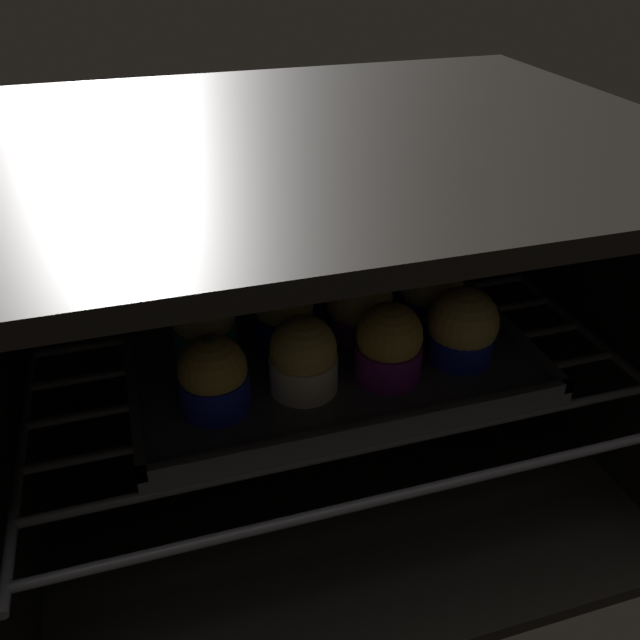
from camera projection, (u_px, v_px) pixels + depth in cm
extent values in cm
cube|color=black|center=(322.00, 462.00, 71.89)|extent=(59.00, 47.00, 1.50)
cube|color=black|center=(322.00, 139.00, 53.01)|extent=(59.00, 47.00, 1.50)
cube|color=black|center=(268.00, 229.00, 80.88)|extent=(59.00, 1.50, 34.00)
cube|color=black|center=(583.00, 282.00, 69.52)|extent=(1.50, 47.00, 34.00)
cylinder|color=#4C494C|center=(397.00, 496.00, 48.86)|extent=(54.00, 0.80, 0.80)
cylinder|color=#4C494C|center=(371.00, 447.00, 53.26)|extent=(54.00, 0.80, 0.80)
cylinder|color=#4C494C|center=(349.00, 406.00, 57.66)|extent=(54.00, 0.80, 0.80)
cylinder|color=#4C494C|center=(330.00, 370.00, 62.05)|extent=(54.00, 0.80, 0.80)
cylinder|color=#4C494C|center=(314.00, 340.00, 66.45)|extent=(54.00, 0.80, 0.80)
cylinder|color=#4C494C|center=(300.00, 313.00, 70.85)|extent=(54.00, 0.80, 0.80)
cylinder|color=#4C494C|center=(287.00, 289.00, 75.25)|extent=(54.00, 0.80, 0.80)
cylinder|color=#4C494C|center=(276.00, 268.00, 79.65)|extent=(54.00, 0.80, 0.80)
cylinder|color=#4C494C|center=(26.00, 406.00, 57.61)|extent=(0.80, 42.00, 0.80)
cylinder|color=#4C494C|center=(562.00, 312.00, 70.90)|extent=(0.80, 42.00, 0.80)
cube|color=#4C4C51|center=(320.00, 342.00, 64.27)|extent=(36.42, 29.08, 1.20)
cube|color=#4C4C51|center=(372.00, 426.00, 52.23)|extent=(36.42, 0.80, 1.00)
cube|color=#4C4C51|center=(284.00, 268.00, 75.14)|extent=(36.42, 0.80, 1.00)
cube|color=#4C4C51|center=(130.00, 364.00, 59.30)|extent=(0.80, 29.08, 1.00)
cube|color=#4C4C51|center=(485.00, 305.00, 68.07)|extent=(0.80, 29.08, 1.00)
cylinder|color=#1928B7|center=(215.00, 391.00, 54.27)|extent=(5.87, 5.87, 3.24)
sphere|color=gold|center=(212.00, 369.00, 53.07)|extent=(5.65, 5.65, 5.65)
sphere|color=#28702D|center=(209.00, 348.00, 51.96)|extent=(1.68, 1.68, 1.68)
cylinder|color=silver|center=(304.00, 372.00, 56.41)|extent=(5.87, 5.87, 3.24)
sphere|color=#DBBC60|center=(303.00, 348.00, 55.08)|extent=(5.68, 5.68, 5.68)
cylinder|color=#7A238C|center=(388.00, 361.00, 57.86)|extent=(5.87, 5.87, 3.24)
sphere|color=gold|center=(390.00, 335.00, 56.43)|extent=(5.74, 5.74, 5.74)
cylinder|color=#1928B7|center=(460.00, 343.00, 60.20)|extent=(5.87, 5.87, 3.24)
sphere|color=#DBBC60|center=(463.00, 322.00, 58.98)|extent=(6.36, 6.36, 6.36)
sphere|color=#19511E|center=(456.00, 302.00, 58.05)|extent=(1.81, 1.81, 1.81)
cylinder|color=#0C8C84|center=(206.00, 339.00, 60.70)|extent=(5.87, 5.87, 3.24)
sphere|color=#E0CC7A|center=(203.00, 314.00, 59.24)|extent=(5.83, 5.83, 5.83)
cylinder|color=#1928B7|center=(285.00, 327.00, 62.45)|extent=(5.87, 5.87, 3.24)
sphere|color=#DBBC60|center=(284.00, 303.00, 61.03)|extent=(5.58, 5.58, 5.58)
sphere|color=#1E6023|center=(283.00, 283.00, 59.67)|extent=(2.21, 2.21, 2.21)
cylinder|color=#7A238C|center=(359.00, 319.00, 63.70)|extent=(5.87, 5.87, 3.24)
sphere|color=#E0CC7A|center=(359.00, 299.00, 62.52)|extent=(6.37, 6.37, 6.37)
sphere|color=#1E6023|center=(355.00, 280.00, 60.63)|extent=(2.33, 2.33, 2.33)
cylinder|color=#1928B7|center=(428.00, 306.00, 65.81)|extent=(5.87, 5.87, 3.24)
sphere|color=#E0CC7A|center=(430.00, 282.00, 64.41)|extent=(6.39, 6.39, 6.39)
sphere|color=#28702D|center=(426.00, 264.00, 62.28)|extent=(2.30, 2.30, 2.30)
cylinder|color=#0C8C84|center=(192.00, 304.00, 66.06)|extent=(5.87, 5.87, 3.24)
sphere|color=#DBBC60|center=(190.00, 286.00, 64.96)|extent=(5.64, 5.64, 5.64)
sphere|color=#19511E|center=(187.00, 269.00, 63.80)|extent=(2.41, 2.41, 2.41)
cylinder|color=silver|center=(267.00, 290.00, 68.44)|extent=(5.87, 5.87, 3.24)
sphere|color=#DBBC60|center=(266.00, 267.00, 67.02)|extent=(6.25, 6.25, 6.25)
cylinder|color=#1928B7|center=(331.00, 281.00, 70.07)|extent=(5.87, 5.87, 3.24)
sphere|color=gold|center=(332.00, 263.00, 68.94)|extent=(5.72, 5.72, 5.72)
cylinder|color=#0C8C84|center=(400.00, 272.00, 71.76)|extent=(5.87, 5.87, 3.24)
sphere|color=#E0CC7A|center=(402.00, 255.00, 70.61)|extent=(5.79, 5.79, 5.79)
sphere|color=#19511E|center=(403.00, 232.00, 69.69)|extent=(2.09, 2.09, 2.09)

